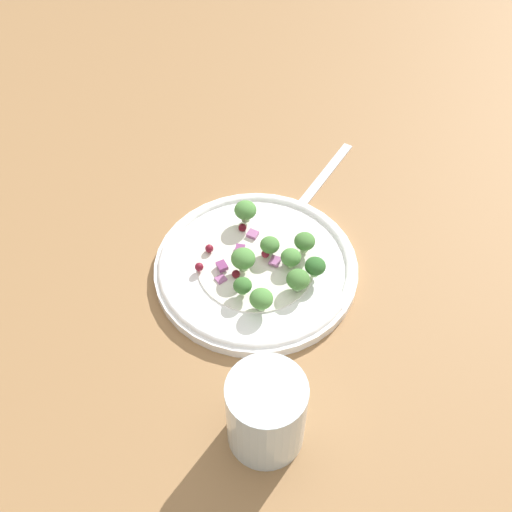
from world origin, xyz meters
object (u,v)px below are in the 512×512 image
broccoli_floret_1 (291,258)px  fork (312,190)px  broccoli_floret_2 (315,266)px  plate (256,266)px  water_glass (266,413)px  broccoli_floret_0 (261,299)px

broccoli_floret_1 → fork: broccoli_floret_1 is taller
broccoli_floret_1 → broccoli_floret_2: (-1.78, 2.42, 0.38)cm
plate → fork: 14.80cm
plate → fork: plate is taller
broccoli_floret_1 → water_glass: bearing=59.1°
broccoli_floret_0 → fork: size_ratio=0.16×
plate → broccoli_floret_0: (1.79, 5.87, 2.14)cm
broccoli_floret_0 → water_glass: size_ratio=0.29×
water_glass → broccoli_floret_0: bearing=-110.7°
plate → broccoli_floret_0: bearing=73.0°
plate → broccoli_floret_2: 7.09cm
broccoli_floret_0 → fork: 20.35cm
broccoli_floret_2 → fork: size_ratio=0.15×
broccoli_floret_0 → broccoli_floret_1: size_ratio=1.10×
plate → water_glass: 19.91cm
broccoli_floret_0 → fork: broccoli_floret_0 is taller
broccoli_floret_1 → broccoli_floret_0: bearing=38.1°
fork → water_glass: 33.37cm
water_glass → plate: bearing=-109.6°
fork → water_glass: bearing=57.0°
fork → plate: bearing=39.0°
plate → broccoli_floret_0: size_ratio=9.06×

